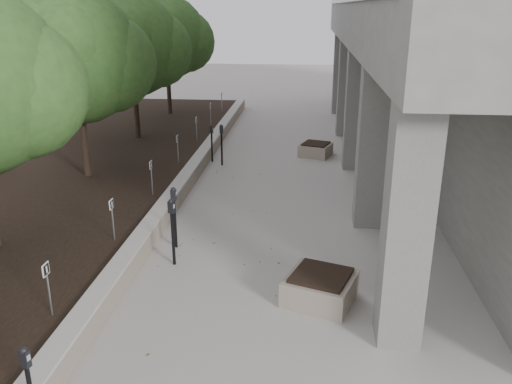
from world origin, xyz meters
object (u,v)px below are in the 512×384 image
at_px(planter_front, 321,287).
at_px(parking_meter_4, 212,144).
at_px(parking_meter_2, 173,232).
at_px(parking_meter_3, 175,218).
at_px(crabapple_tree_5, 167,55).
at_px(crabapple_tree_4, 133,67).
at_px(parking_meter_5, 222,145).
at_px(crabapple_tree_3, 78,86).
at_px(planter_back, 316,149).

bearing_deg(planter_front, parking_meter_4, 111.98).
xyz_separation_m(parking_meter_2, parking_meter_3, (-0.17, 0.85, -0.02)).
bearing_deg(planter_front, crabapple_tree_5, 113.58).
height_order(parking_meter_4, planter_front, parking_meter_4).
xyz_separation_m(crabapple_tree_4, parking_meter_5, (3.67, -2.16, -2.39)).
distance_m(crabapple_tree_3, parking_meter_3, 5.85).
height_order(crabapple_tree_4, planter_back, crabapple_tree_4).
height_order(parking_meter_4, parking_meter_5, parking_meter_5).
relative_size(parking_meter_5, planter_back, 1.37).
relative_size(crabapple_tree_5, parking_meter_4, 4.08).
bearing_deg(parking_meter_4, parking_meter_5, -34.85).
distance_m(parking_meter_3, parking_meter_5, 6.72).
distance_m(parking_meter_2, parking_meter_3, 0.87).
bearing_deg(crabapple_tree_4, parking_meter_3, -67.56).
bearing_deg(planter_back, parking_meter_5, -154.40).
relative_size(parking_meter_5, planter_front, 1.20).
height_order(parking_meter_2, parking_meter_5, parking_meter_2).
bearing_deg(crabapple_tree_5, parking_meter_3, -75.20).
height_order(crabapple_tree_3, planter_front, crabapple_tree_3).
bearing_deg(planter_back, crabapple_tree_4, 175.09).
relative_size(parking_meter_3, parking_meter_5, 1.01).
height_order(crabapple_tree_5, parking_meter_2, crabapple_tree_5).
bearing_deg(crabapple_tree_5, planter_front, -66.42).
distance_m(crabapple_tree_5, planter_front, 17.60).
bearing_deg(parking_meter_4, crabapple_tree_3, -125.97).
distance_m(parking_meter_5, planter_back, 3.66).
height_order(crabapple_tree_4, parking_meter_5, crabapple_tree_4).
relative_size(crabapple_tree_5, parking_meter_3, 3.71).
relative_size(parking_meter_3, parking_meter_4, 1.10).
height_order(crabapple_tree_5, planter_front, crabapple_tree_5).
xyz_separation_m(parking_meter_4, planter_back, (3.69, 1.16, -0.42)).
bearing_deg(planter_back, crabapple_tree_3, -147.62).
bearing_deg(crabapple_tree_4, crabapple_tree_5, 90.00).
xyz_separation_m(parking_meter_2, parking_meter_4, (-0.58, 7.98, -0.09)).
distance_m(crabapple_tree_3, parking_meter_4, 5.21).
distance_m(crabapple_tree_4, parking_meter_5, 4.89).
relative_size(crabapple_tree_3, parking_meter_3, 3.71).
distance_m(crabapple_tree_5, parking_meter_3, 14.56).
bearing_deg(crabapple_tree_3, planter_back, 32.38).
distance_m(parking_meter_2, parking_meter_4, 8.00).
bearing_deg(parking_meter_2, parking_meter_4, 111.34).
height_order(crabapple_tree_5, planter_back, crabapple_tree_5).
xyz_separation_m(crabapple_tree_4, planter_back, (6.94, -0.60, -2.87)).
relative_size(parking_meter_2, parking_meter_5, 1.04).
bearing_deg(planter_front, parking_meter_5, 110.52).
bearing_deg(crabapple_tree_4, parking_meter_5, -30.51).
bearing_deg(crabapple_tree_3, parking_meter_5, 37.69).
xyz_separation_m(parking_meter_3, planter_back, (3.28, 8.29, -0.49)).
bearing_deg(crabapple_tree_4, crabapple_tree_3, -90.00).
relative_size(crabapple_tree_5, planter_front, 4.51).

